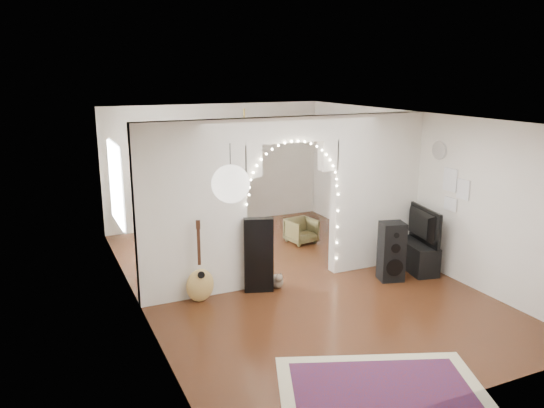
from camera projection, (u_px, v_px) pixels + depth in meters
name	position (u px, v px, depth m)	size (l,w,h in m)	color
floor	(290.00, 279.00, 8.89)	(7.50, 7.50, 0.00)	black
ceiling	(291.00, 116.00, 8.24)	(5.00, 7.50, 0.02)	white
wall_back	(216.00, 165.00, 11.87)	(5.00, 0.02, 2.70)	silver
wall_front	(459.00, 282.00, 5.26)	(5.00, 0.02, 2.70)	silver
wall_left	(134.00, 218.00, 7.56)	(0.02, 7.50, 2.70)	silver
wall_right	(414.00, 187.00, 9.57)	(0.02, 7.50, 2.70)	silver
divider_wall	(291.00, 196.00, 8.55)	(5.00, 0.20, 2.70)	silver
fairy_lights	(294.00, 190.00, 8.40)	(1.64, 0.04, 1.60)	#FFEABF
window	(116.00, 184.00, 9.12)	(0.04, 1.20, 1.40)	white
wall_clock	(440.00, 150.00, 8.86)	(0.31, 0.31, 0.03)	white
picture_frames	(454.00, 190.00, 8.65)	(0.02, 0.50, 0.70)	white
paper_lantern	(231.00, 184.00, 5.46)	(0.40, 0.40, 0.40)	white
ceiling_fan	(244.00, 125.00, 10.08)	(1.10, 1.10, 0.30)	gold
area_rug	(385.00, 396.00, 5.67)	(2.24, 1.69, 0.02)	maroon
guitar_case	(259.00, 255.00, 8.25)	(0.46, 0.15, 1.19)	black
acoustic_guitar	(200.00, 272.00, 7.90)	(0.46, 0.27, 1.08)	tan
tabby_cat	(277.00, 281.00, 8.48)	(0.23, 0.45, 0.30)	brown
floor_speaker	(392.00, 252.00, 8.73)	(0.46, 0.42, 0.99)	black
media_console	(416.00, 256.00, 9.27)	(0.40, 1.00, 0.50)	black
tv	(418.00, 225.00, 9.13)	(1.07, 0.14, 0.62)	black
bookcase	(187.00, 200.00, 11.12)	(1.46, 0.37, 1.50)	beige
dining_table	(201.00, 204.00, 11.14)	(1.29, 0.94, 0.76)	brown
flower_vase	(201.00, 196.00, 11.10)	(0.18, 0.18, 0.19)	white
dining_chair_left	(185.00, 234.00, 10.40)	(0.58, 0.59, 0.54)	#4D4526
dining_chair_right	(301.00, 231.00, 10.73)	(0.53, 0.55, 0.50)	#4D4526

